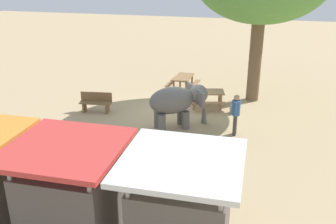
% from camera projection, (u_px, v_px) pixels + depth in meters
% --- Properties ---
extents(ground_plane, '(60.00, 60.00, 0.00)m').
position_uv_depth(ground_plane, '(176.00, 115.00, 16.57)').
color(ground_plane, tan).
extents(elephant, '(2.35, 2.13, 1.70)m').
position_uv_depth(elephant, '(178.00, 101.00, 15.02)').
color(elephant, slate).
rests_on(elephant, ground_plane).
extents(person_handler, '(0.32, 0.51, 1.62)m').
position_uv_depth(person_handler, '(236.00, 112.00, 14.39)').
color(person_handler, '#3F3833').
rests_on(person_handler, ground_plane).
extents(wooden_bench, '(1.43, 0.54, 0.88)m').
position_uv_depth(wooden_bench, '(96.00, 102.00, 16.77)').
color(wooden_bench, brown).
rests_on(wooden_bench, ground_plane).
extents(picnic_table_near, '(1.58, 1.60, 0.78)m').
position_uv_depth(picnic_table_near, '(183.00, 80.00, 19.36)').
color(picnic_table_near, olive).
rests_on(picnic_table_near, ground_plane).
extents(picnic_table_far, '(1.79, 1.78, 0.78)m').
position_uv_depth(picnic_table_far, '(207.00, 95.00, 17.22)').
color(picnic_table_far, '#9E7A51').
rests_on(picnic_table_far, ground_plane).
extents(market_stall_white, '(2.50, 2.50, 2.52)m').
position_uv_depth(market_stall_white, '(181.00, 215.00, 8.27)').
color(market_stall_white, '#59514C').
rests_on(market_stall_white, ground_plane).
extents(market_stall_red, '(2.50, 2.50, 2.52)m').
position_uv_depth(market_stall_red, '(71.00, 199.00, 8.84)').
color(market_stall_red, '#59514C').
rests_on(market_stall_red, ground_plane).
extents(feed_bucket, '(0.36, 0.36, 0.32)m').
position_uv_depth(feed_bucket, '(234.00, 110.00, 16.74)').
color(feed_bucket, gray).
rests_on(feed_bucket, ground_plane).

